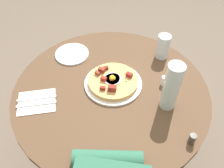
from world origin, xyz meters
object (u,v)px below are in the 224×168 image
at_px(dining_table, 111,110).
at_px(bread_plate, 72,54).
at_px(breakfast_pizza, 113,81).
at_px(fork, 36,104).
at_px(pizza_plate, 113,84).
at_px(salt_shaker, 164,81).
at_px(pepper_shaker, 192,139).
at_px(knife, 37,98).
at_px(water_glass, 163,47).
at_px(water_bottle, 171,87).

distance_m(dining_table, bread_plate, 0.38).
bearing_deg(breakfast_pizza, fork, -60.87).
bearing_deg(dining_table, bread_plate, -131.02).
distance_m(pizza_plate, fork, 0.37).
bearing_deg(bread_plate, salt_shaker, 73.68).
bearing_deg(salt_shaker, pepper_shaker, 20.42).
distance_m(knife, water_glass, 0.69).
relative_size(dining_table, fork, 5.26).
distance_m(pizza_plate, water_glass, 0.34).
height_order(knife, water_glass, water_glass).
xyz_separation_m(breakfast_pizza, salt_shaker, (-0.04, 0.25, -0.00)).
bearing_deg(water_bottle, breakfast_pizza, -108.36).
bearing_deg(water_bottle, bread_plate, -117.77).
relative_size(pizza_plate, salt_shaker, 5.66).
distance_m(knife, water_bottle, 0.61).
relative_size(fork, water_bottle, 0.74).
height_order(water_bottle, salt_shaker, water_bottle).
bearing_deg(knife, water_bottle, -12.51).
xyz_separation_m(breakfast_pizza, bread_plate, (-0.19, -0.26, -0.02)).
height_order(bread_plate, knife, bread_plate).
bearing_deg(pizza_plate, water_glass, 137.16).
bearing_deg(pizza_plate, salt_shaker, 99.12).
relative_size(breakfast_pizza, water_bottle, 1.00).
xyz_separation_m(pizza_plate, pepper_shaker, (0.27, 0.36, 0.02)).
height_order(dining_table, pepper_shaker, pepper_shaker).
xyz_separation_m(fork, pepper_shaker, (0.08, 0.68, 0.02)).
bearing_deg(knife, bread_plate, 58.56).
bearing_deg(water_glass, bread_plate, -82.73).
bearing_deg(breakfast_pizza, water_glass, 137.08).
xyz_separation_m(knife, pepper_shaker, (0.12, 0.69, 0.02)).
relative_size(fork, knife, 1.00).
xyz_separation_m(water_glass, water_bottle, (0.34, 0.03, 0.05)).
distance_m(breakfast_pizza, salt_shaker, 0.25).
bearing_deg(fork, water_bottle, -9.12).
bearing_deg(knife, pizza_plate, 5.39).
xyz_separation_m(pizza_plate, water_bottle, (0.09, 0.26, 0.12)).
relative_size(salt_shaker, pepper_shaker, 1.00).
bearing_deg(water_bottle, pizza_plate, -108.50).
height_order(knife, water_bottle, water_bottle).
distance_m(pizza_plate, knife, 0.37).
bearing_deg(fork, salt_shaker, 2.95).
distance_m(bread_plate, pepper_shaker, 0.76).
height_order(breakfast_pizza, water_glass, water_glass).
xyz_separation_m(bread_plate, salt_shaker, (0.15, 0.50, 0.02)).
relative_size(knife, water_bottle, 0.74).
relative_size(pizza_plate, fork, 1.57).
relative_size(pizza_plate, water_glass, 2.08).
distance_m(pizza_plate, salt_shaker, 0.25).
height_order(pizza_plate, water_glass, water_glass).
bearing_deg(water_glass, knife, -55.11).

